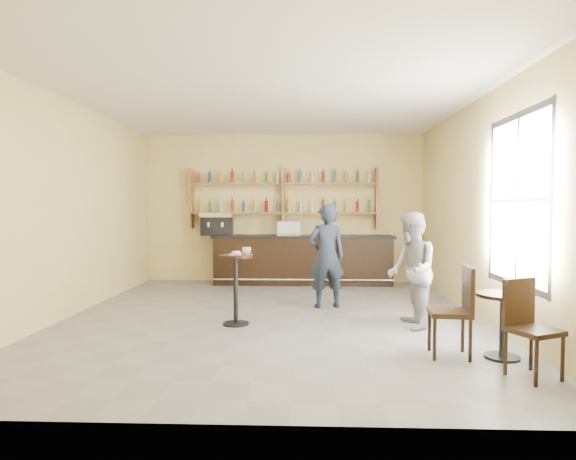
{
  "coord_description": "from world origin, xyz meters",
  "views": [
    {
      "loc": [
        0.5,
        -6.99,
        1.62
      ],
      "look_at": [
        0.2,
        0.8,
        1.25
      ],
      "focal_mm": 30.0,
      "sensor_mm": 36.0,
      "label": 1
    }
  ],
  "objects_px": {
    "bar_counter": "(303,260)",
    "patron_second": "(412,270)",
    "man_main": "(326,256)",
    "chair_south": "(534,330)",
    "pastry_case": "(289,228)",
    "cafe_table": "(503,326)",
    "chair_west": "(449,311)",
    "pedestal_table": "(236,290)",
    "espresso_machine": "(217,224)"
  },
  "relations": [
    {
      "from": "bar_counter",
      "to": "patron_second",
      "type": "height_order",
      "value": "patron_second"
    },
    {
      "from": "man_main",
      "to": "chair_south",
      "type": "height_order",
      "value": "man_main"
    },
    {
      "from": "pastry_case",
      "to": "cafe_table",
      "type": "distance_m",
      "value": 5.61
    },
    {
      "from": "pastry_case",
      "to": "chair_west",
      "type": "height_order",
      "value": "pastry_case"
    },
    {
      "from": "pastry_case",
      "to": "chair_south",
      "type": "xyz_separation_m",
      "value": [
        2.52,
        -5.57,
        -0.71
      ]
    },
    {
      "from": "pedestal_table",
      "to": "patron_second",
      "type": "distance_m",
      "value": 2.4
    },
    {
      "from": "bar_counter",
      "to": "pastry_case",
      "type": "xyz_separation_m",
      "value": [
        -0.29,
        0.0,
        0.66
      ]
    },
    {
      "from": "chair_south",
      "to": "patron_second",
      "type": "xyz_separation_m",
      "value": [
        -0.75,
        1.87,
        0.32
      ]
    },
    {
      "from": "espresso_machine",
      "to": "patron_second",
      "type": "xyz_separation_m",
      "value": [
        3.3,
        -3.7,
        -0.48
      ]
    },
    {
      "from": "chair_west",
      "to": "man_main",
      "type": "bearing_deg",
      "value": -148.17
    },
    {
      "from": "pastry_case",
      "to": "chair_west",
      "type": "relative_size",
      "value": 0.5
    },
    {
      "from": "espresso_machine",
      "to": "patron_second",
      "type": "bearing_deg",
      "value": -55.29
    },
    {
      "from": "espresso_machine",
      "to": "chair_south",
      "type": "relative_size",
      "value": 0.72
    },
    {
      "from": "bar_counter",
      "to": "cafe_table",
      "type": "xyz_separation_m",
      "value": [
        2.18,
        -4.97,
        -0.16
      ]
    },
    {
      "from": "chair_west",
      "to": "pedestal_table",
      "type": "bearing_deg",
      "value": -111.8
    },
    {
      "from": "bar_counter",
      "to": "chair_west",
      "type": "relative_size",
      "value": 3.86
    },
    {
      "from": "bar_counter",
      "to": "cafe_table",
      "type": "bearing_deg",
      "value": -66.34
    },
    {
      "from": "espresso_machine",
      "to": "chair_south",
      "type": "height_order",
      "value": "espresso_machine"
    },
    {
      "from": "man_main",
      "to": "chair_south",
      "type": "distance_m",
      "value": 3.67
    },
    {
      "from": "espresso_machine",
      "to": "cafe_table",
      "type": "distance_m",
      "value": 6.44
    },
    {
      "from": "pedestal_table",
      "to": "patron_second",
      "type": "bearing_deg",
      "value": -2.38
    },
    {
      "from": "bar_counter",
      "to": "chair_west",
      "type": "xyz_separation_m",
      "value": [
        1.63,
        -4.92,
        -0.02
      ]
    },
    {
      "from": "espresso_machine",
      "to": "cafe_table",
      "type": "relative_size",
      "value": 0.96
    },
    {
      "from": "patron_second",
      "to": "chair_south",
      "type": "bearing_deg",
      "value": 21.86
    },
    {
      "from": "cafe_table",
      "to": "chair_west",
      "type": "height_order",
      "value": "chair_west"
    },
    {
      "from": "espresso_machine",
      "to": "man_main",
      "type": "bearing_deg",
      "value": -54.37
    },
    {
      "from": "chair_west",
      "to": "bar_counter",
      "type": "bearing_deg",
      "value": -155.97
    },
    {
      "from": "man_main",
      "to": "cafe_table",
      "type": "xyz_separation_m",
      "value": [
        1.78,
        -2.56,
        -0.49
      ]
    },
    {
      "from": "chair_west",
      "to": "patron_second",
      "type": "height_order",
      "value": "patron_second"
    },
    {
      "from": "pedestal_table",
      "to": "man_main",
      "type": "xyz_separation_m",
      "value": [
        1.29,
        1.19,
        0.35
      ]
    },
    {
      "from": "man_main",
      "to": "chair_south",
      "type": "relative_size",
      "value": 1.8
    },
    {
      "from": "bar_counter",
      "to": "cafe_table",
      "type": "height_order",
      "value": "bar_counter"
    },
    {
      "from": "man_main",
      "to": "patron_second",
      "type": "distance_m",
      "value": 1.69
    },
    {
      "from": "espresso_machine",
      "to": "bar_counter",
      "type": "bearing_deg",
      "value": -6.99
    },
    {
      "from": "chair_south",
      "to": "espresso_machine",
      "type": "bearing_deg",
      "value": 100.54
    },
    {
      "from": "bar_counter",
      "to": "espresso_machine",
      "type": "xyz_separation_m",
      "value": [
        -1.82,
        0.0,
        0.75
      ]
    },
    {
      "from": "bar_counter",
      "to": "patron_second",
      "type": "xyz_separation_m",
      "value": [
        1.48,
        -3.7,
        0.27
      ]
    },
    {
      "from": "chair_west",
      "to": "espresso_machine",
      "type": "bearing_deg",
      "value": -139.26
    },
    {
      "from": "pastry_case",
      "to": "chair_south",
      "type": "bearing_deg",
      "value": -68.29
    },
    {
      "from": "chair_south",
      "to": "cafe_table",
      "type": "bearing_deg",
      "value": 69.3
    },
    {
      "from": "pastry_case",
      "to": "chair_south",
      "type": "distance_m",
      "value": 6.15
    },
    {
      "from": "pedestal_table",
      "to": "chair_west",
      "type": "relative_size",
      "value": 0.99
    },
    {
      "from": "pastry_case",
      "to": "pedestal_table",
      "type": "height_order",
      "value": "pastry_case"
    },
    {
      "from": "espresso_machine",
      "to": "man_main",
      "type": "relative_size",
      "value": 0.4
    },
    {
      "from": "pedestal_table",
      "to": "cafe_table",
      "type": "bearing_deg",
      "value": -23.95
    },
    {
      "from": "bar_counter",
      "to": "espresso_machine",
      "type": "height_order",
      "value": "espresso_machine"
    },
    {
      "from": "espresso_machine",
      "to": "pastry_case",
      "type": "xyz_separation_m",
      "value": [
        1.53,
        0.0,
        -0.09
      ]
    },
    {
      "from": "chair_west",
      "to": "cafe_table",
      "type": "bearing_deg",
      "value": 90.53
    },
    {
      "from": "espresso_machine",
      "to": "pastry_case",
      "type": "distance_m",
      "value": 1.53
    },
    {
      "from": "bar_counter",
      "to": "man_main",
      "type": "distance_m",
      "value": 2.46
    }
  ]
}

